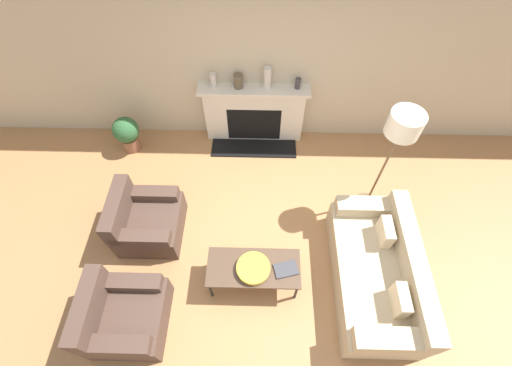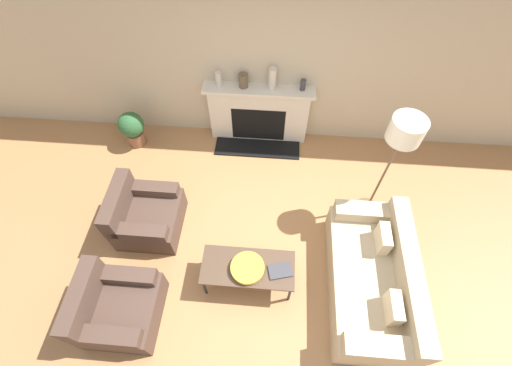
# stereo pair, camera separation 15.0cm
# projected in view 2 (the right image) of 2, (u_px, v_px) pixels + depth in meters

# --- Properties ---
(ground_plane) EXTENTS (18.00, 18.00, 0.00)m
(ground_plane) POSITION_uv_depth(u_px,v_px,m) (261.00, 267.00, 4.46)
(ground_plane) COLOR #A87547
(wall_back) EXTENTS (18.00, 0.06, 2.90)m
(wall_back) POSITION_uv_depth(u_px,v_px,m) (275.00, 57.00, 4.68)
(wall_back) COLOR #BCAD8E
(wall_back) RESTS_ON ground_plane
(fireplace) EXTENTS (1.66, 0.59, 1.02)m
(fireplace) POSITION_uv_depth(u_px,v_px,m) (259.00, 115.00, 5.39)
(fireplace) COLOR beige
(fireplace) RESTS_ON ground_plane
(couch) EXTENTS (0.90, 1.80, 0.76)m
(couch) POSITION_uv_depth(u_px,v_px,m) (374.00, 279.00, 4.07)
(couch) COLOR tan
(couch) RESTS_ON ground_plane
(armchair_near) EXTENTS (0.82, 0.83, 0.76)m
(armchair_near) POSITION_uv_depth(u_px,v_px,m) (117.00, 308.00, 3.88)
(armchair_near) COLOR #4C382D
(armchair_near) RESTS_ON ground_plane
(armchair_far) EXTENTS (0.82, 0.83, 0.76)m
(armchair_far) POSITION_uv_depth(u_px,v_px,m) (145.00, 216.00, 4.58)
(armchair_far) COLOR #4C382D
(armchair_far) RESTS_ON ground_plane
(coffee_table) EXTENTS (1.10, 0.49, 0.44)m
(coffee_table) POSITION_uv_depth(u_px,v_px,m) (248.00, 268.00, 4.03)
(coffee_table) COLOR #4C3828
(coffee_table) RESTS_ON ground_plane
(bowl) EXTENTS (0.39, 0.39, 0.07)m
(bowl) POSITION_uv_depth(u_px,v_px,m) (247.00, 268.00, 3.95)
(bowl) COLOR gold
(bowl) RESTS_ON coffee_table
(book) EXTENTS (0.30, 0.24, 0.02)m
(book) POSITION_uv_depth(u_px,v_px,m) (280.00, 271.00, 3.96)
(book) COLOR #38383D
(book) RESTS_ON coffee_table
(floor_lamp) EXTENTS (0.38, 0.38, 1.77)m
(floor_lamp) POSITION_uv_depth(u_px,v_px,m) (402.00, 139.00, 3.76)
(floor_lamp) COLOR brown
(floor_lamp) RESTS_ON ground_plane
(mantel_vase_left) EXTENTS (0.09, 0.09, 0.23)m
(mantel_vase_left) POSITION_uv_depth(u_px,v_px,m) (219.00, 79.00, 4.90)
(mantel_vase_left) COLOR beige
(mantel_vase_left) RESTS_ON fireplace
(mantel_vase_center_left) EXTENTS (0.13, 0.13, 0.21)m
(mantel_vase_center_left) POSITION_uv_depth(u_px,v_px,m) (243.00, 81.00, 4.89)
(mantel_vase_center_left) COLOR brown
(mantel_vase_center_left) RESTS_ON fireplace
(mantel_vase_center_right) EXTENTS (0.11, 0.11, 0.34)m
(mantel_vase_center_right) POSITION_uv_depth(u_px,v_px,m) (272.00, 78.00, 4.82)
(mantel_vase_center_right) COLOR beige
(mantel_vase_center_right) RESTS_ON fireplace
(mantel_vase_right) EXTENTS (0.08, 0.08, 0.16)m
(mantel_vase_right) POSITION_uv_depth(u_px,v_px,m) (303.00, 85.00, 4.87)
(mantel_vase_right) COLOR #3D383D
(mantel_vase_right) RESTS_ON fireplace
(potted_plant) EXTENTS (0.40, 0.40, 0.62)m
(potted_plant) POSITION_uv_depth(u_px,v_px,m) (132.00, 128.00, 5.42)
(potted_plant) COLOR brown
(potted_plant) RESTS_ON ground_plane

